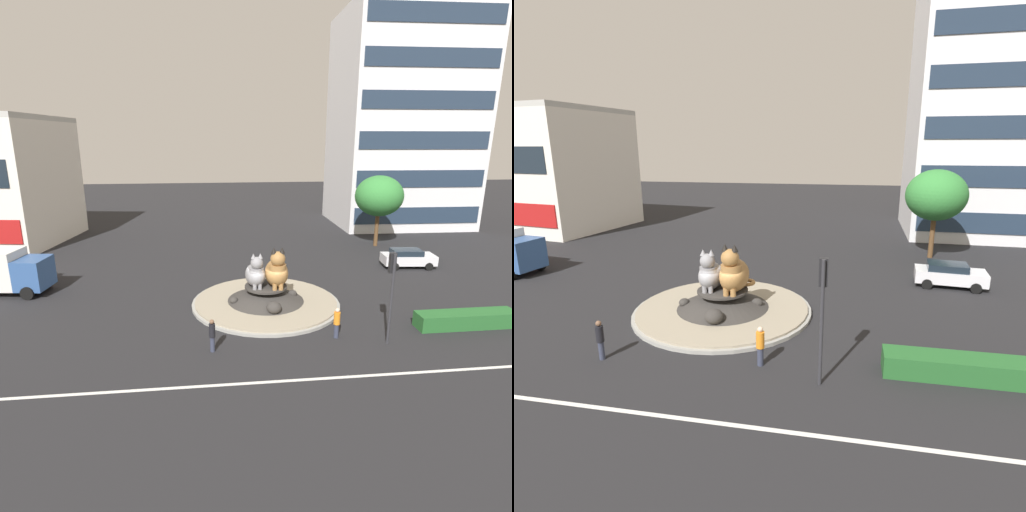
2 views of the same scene
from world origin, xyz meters
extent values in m
plane|color=black|center=(0.00, 0.00, 0.00)|extent=(160.00, 160.00, 0.00)
cube|color=silver|center=(0.00, -8.93, 0.00)|extent=(112.00, 0.20, 0.01)
cylinder|color=gray|center=(0.00, 0.00, 0.09)|extent=(9.58, 9.58, 0.18)
cylinder|color=gray|center=(0.00, 0.00, 0.24)|extent=(9.19, 9.19, 0.11)
cone|color=#33302D|center=(0.00, 0.00, 0.79)|extent=(4.96, 4.96, 1.00)
cylinder|color=#33302D|center=(0.00, 0.00, 1.23)|extent=(2.73, 2.73, 0.12)
ellipsoid|color=#33302D|center=(1.81, 0.30, 0.55)|extent=(0.64, 0.51, 0.51)
ellipsoid|color=#33302D|center=(-0.14, 2.17, 0.62)|extent=(0.83, 0.77, 0.67)
ellipsoid|color=#33302D|center=(-2.11, -0.32, 0.52)|extent=(0.56, 0.60, 0.45)
ellipsoid|color=#33302D|center=(0.20, -2.14, 0.66)|extent=(0.92, 0.93, 0.73)
ellipsoid|color=gray|center=(-0.68, 0.10, 2.02)|extent=(1.42, 2.08, 1.45)
cylinder|color=gray|center=(-0.65, -0.30, 2.18)|extent=(1.01, 1.01, 0.90)
sphere|color=gray|center=(-0.63, -0.44, 2.97)|extent=(0.79, 0.79, 0.79)
torus|color=gray|center=(-0.42, 0.93, 1.44)|extent=(0.89, 0.89, 0.18)
cone|color=gray|center=(-0.42, -0.43, 3.43)|extent=(0.35, 0.35, 0.33)
cone|color=gray|center=(-0.85, -0.46, 3.43)|extent=(0.35, 0.35, 0.33)
cylinder|color=gray|center=(-0.46, -0.61, 1.47)|extent=(0.25, 0.25, 0.36)
cylinder|color=gray|center=(-0.78, -0.64, 1.47)|extent=(0.25, 0.25, 0.36)
ellipsoid|color=#9E703D|center=(0.68, -0.02, 2.14)|extent=(1.58, 2.39, 1.70)
cylinder|color=#9E703D|center=(0.66, -0.49, 2.33)|extent=(1.15, 1.15, 1.06)
sphere|color=#9E703D|center=(0.65, -0.66, 3.26)|extent=(0.93, 0.93, 0.93)
torus|color=#9E703D|center=(1.10, 0.92, 1.46)|extent=(1.12, 1.12, 0.21)
cone|color=black|center=(0.91, -0.67, 3.80)|extent=(0.40, 0.40, 0.38)
cone|color=black|center=(0.40, -0.65, 3.80)|extent=(0.40, 0.40, 0.38)
cylinder|color=#9E703D|center=(0.84, -0.88, 1.50)|extent=(0.30, 0.30, 0.42)
cylinder|color=#9E703D|center=(0.45, -0.86, 1.50)|extent=(0.30, 0.30, 0.42)
cylinder|color=#2D2D33|center=(5.66, -6.04, 2.45)|extent=(0.14, 0.14, 4.90)
cube|color=black|center=(5.65, -5.82, 4.38)|extent=(0.33, 0.25, 1.05)
sphere|color=red|center=(5.65, -5.74, 4.69)|extent=(0.18, 0.18, 0.18)
sphere|color=#392706|center=(5.65, -5.74, 4.38)|extent=(0.18, 0.18, 0.18)
sphere|color=black|center=(5.65, -5.74, 4.06)|extent=(0.18, 0.18, 0.18)
cube|color=silver|center=(20.18, 25.65, 12.39)|extent=(15.91, 13.23, 24.77)
cube|color=#233347|center=(19.99, 19.22, 2.06)|extent=(14.60, 0.53, 1.88)
cube|color=#233347|center=(19.99, 19.22, 6.19)|extent=(14.60, 0.53, 1.88)
cube|color=#233347|center=(19.99, 19.22, 10.32)|extent=(14.60, 0.53, 1.88)
cube|color=#233347|center=(19.99, 19.22, 14.45)|extent=(14.60, 0.53, 1.88)
cube|color=#233347|center=(19.99, 19.22, 18.58)|extent=(14.60, 0.53, 1.88)
cube|color=#233347|center=(19.99, 19.22, 22.71)|extent=(14.60, 0.53, 1.88)
cube|color=#235B28|center=(10.96, -4.60, 0.45)|extent=(5.82, 1.20, 0.90)
cylinder|color=brown|center=(13.15, 14.10, 1.59)|extent=(0.39, 0.39, 3.18)
ellipsoid|color=#337F38|center=(13.15, 14.10, 5.05)|extent=(4.68, 4.68, 3.98)
cylinder|color=#33384C|center=(3.17, -5.09, 0.40)|extent=(0.26, 0.26, 0.79)
cylinder|color=orange|center=(3.17, -5.09, 1.14)|extent=(0.34, 0.34, 0.69)
sphere|color=beige|center=(3.17, -5.09, 1.60)|extent=(0.23, 0.23, 0.23)
cylinder|color=#33384C|center=(-3.52, -5.87, 0.41)|extent=(0.24, 0.24, 0.81)
cylinder|color=black|center=(-3.52, -5.87, 1.16)|extent=(0.32, 0.32, 0.71)
sphere|color=brown|center=(-3.52, -5.87, 1.63)|extent=(0.23, 0.23, 0.23)
cube|color=silver|center=(13.04, 6.80, 0.71)|extent=(4.45, 2.31, 0.78)
cube|color=#19232D|center=(12.83, 6.82, 1.31)|extent=(2.55, 1.89, 0.43)
cylinder|color=black|center=(14.54, 7.58, 0.32)|extent=(0.66, 0.28, 0.64)
cylinder|color=black|center=(14.35, 5.72, 0.32)|extent=(0.66, 0.28, 0.64)
cylinder|color=black|center=(11.73, 7.88, 0.32)|extent=(0.66, 0.28, 0.64)
cylinder|color=black|center=(11.54, 6.01, 0.32)|extent=(0.66, 0.28, 0.64)
cube|color=#335693|center=(-15.68, 3.81, 1.50)|extent=(2.20, 2.63, 2.09)
cylinder|color=black|center=(-15.45, 4.99, 0.45)|extent=(0.93, 0.42, 0.90)
cylinder|color=black|center=(-15.78, 2.62, 0.45)|extent=(0.93, 0.42, 0.90)
camera|label=1|loc=(-3.45, -24.84, 10.36)|focal=28.93mm
camera|label=2|loc=(6.39, -19.78, 8.69)|focal=28.56mm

